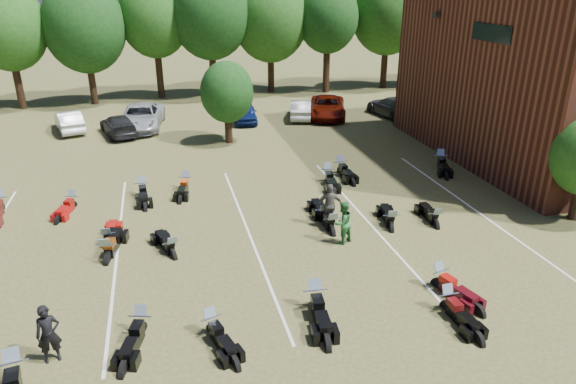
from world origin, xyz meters
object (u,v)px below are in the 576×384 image
object	(u,v)px
person_grey	(330,205)
motorcycle_3	(212,334)
car_4	(245,112)
motorcycle_14	(2,212)
motorcycle_0	(17,384)
motorcycle_7	(109,247)
person_black	(48,334)
person_green	(343,223)

from	to	relation	value
person_grey	motorcycle_3	size ratio (longest dim) A/B	0.87
car_4	motorcycle_14	size ratio (longest dim) A/B	1.59
motorcycle_0	motorcycle_7	distance (m)	7.07
person_black	person_green	distance (m)	10.58
person_green	motorcycle_0	bearing A→B (deg)	0.31
person_black	person_grey	distance (m)	11.28
person_grey	person_green	bearing A→B (deg)	105.01
person_grey	motorcycle_7	bearing A→B (deg)	13.13
car_4	motorcycle_14	bearing A→B (deg)	-129.66
car_4	motorcycle_3	xyz separation A→B (m)	(-4.93, -22.99, -0.66)
car_4	person_black	xyz separation A→B (m)	(-9.13, -23.01, 0.18)
person_grey	motorcycle_7	xyz separation A→B (m)	(-8.67, 0.31, -0.91)
person_grey	motorcycle_0	world-z (taller)	person_grey
motorcycle_0	person_black	bearing A→B (deg)	34.81
motorcycle_0	motorcycle_7	bearing A→B (deg)	66.94
motorcycle_3	motorcycle_14	xyz separation A→B (m)	(-7.93, 10.59, 0.00)
person_green	motorcycle_7	size ratio (longest dim) A/B	0.79
motorcycle_14	car_4	bearing A→B (deg)	43.62
motorcycle_3	person_green	bearing A→B (deg)	21.82
person_green	motorcycle_0	world-z (taller)	person_green
motorcycle_0	motorcycle_14	size ratio (longest dim) A/B	1.01
person_green	person_grey	distance (m)	1.50
motorcycle_7	motorcycle_3	bearing A→B (deg)	123.79
person_black	motorcycle_3	size ratio (longest dim) A/B	0.80
motorcycle_0	motorcycle_3	bearing A→B (deg)	-0.30
motorcycle_0	motorcycle_14	distance (m)	11.72
person_black	motorcycle_0	distance (m)	1.34
person_black	motorcycle_3	xyz separation A→B (m)	(4.21, 0.02, -0.84)
person_grey	person_black	bearing A→B (deg)	46.30
motorcycle_14	motorcycle_0	bearing A→B (deg)	-75.62
person_black	motorcycle_7	bearing A→B (deg)	68.28
motorcycle_0	motorcycle_14	world-z (taller)	motorcycle_0
person_green	motorcycle_0	size ratio (longest dim) A/B	0.68
person_green	motorcycle_14	world-z (taller)	person_green
car_4	motorcycle_0	bearing A→B (deg)	-106.22
person_black	motorcycle_0	xyz separation A→B (m)	(-0.75, -0.72, -0.84)
car_4	person_green	size ratio (longest dim) A/B	2.30
person_black	motorcycle_14	bearing A→B (deg)	96.77
person_black	person_grey	xyz separation A→B (m)	(9.66, 5.83, 0.07)
person_black	motorcycle_0	world-z (taller)	person_black
person_grey	motorcycle_3	xyz separation A→B (m)	(-5.45, -5.80, -0.91)
motorcycle_0	person_green	bearing A→B (deg)	17.05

